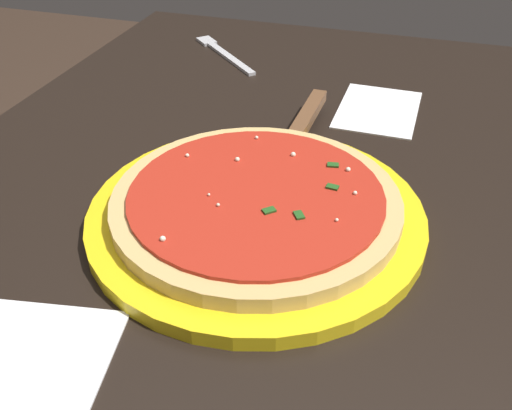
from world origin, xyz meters
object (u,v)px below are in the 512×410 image
at_px(napkin_loose_left, 378,110).
at_px(fork, 222,52).
at_px(serving_plate, 256,215).
at_px(pizza_server, 299,131).
at_px(pizza, 256,201).
at_px(napkin_folded_right, 7,382).

height_order(napkin_loose_left, fork, fork).
relative_size(serving_plate, napkin_loose_left, 2.30).
height_order(serving_plate, pizza_server, pizza_server).
xyz_separation_m(pizza, napkin_folded_right, (0.24, -0.12, -0.02)).
bearing_deg(serving_plate, napkin_loose_left, 163.71).
bearing_deg(pizza_server, napkin_loose_left, 147.77).
distance_m(pizza_server, napkin_folded_right, 0.42).
xyz_separation_m(serving_plate, napkin_folded_right, (0.24, -0.12, -0.01)).
xyz_separation_m(napkin_folded_right, fork, (-0.67, -0.08, 0.00)).
relative_size(napkin_folded_right, fork, 1.07).
relative_size(napkin_folded_right, napkin_loose_left, 1.08).
bearing_deg(pizza, napkin_loose_left, 163.72).
bearing_deg(napkin_folded_right, pizza, 154.49).
distance_m(serving_plate, pizza_server, 0.16).
relative_size(serving_plate, pizza, 1.17).
height_order(pizza_server, napkin_loose_left, pizza_server).
xyz_separation_m(napkin_loose_left, fork, (-0.13, -0.28, 0.00)).
bearing_deg(fork, pizza_server, 36.71).
relative_size(pizza, napkin_loose_left, 1.96).
bearing_deg(napkin_loose_left, serving_plate, -16.29).
bearing_deg(fork, pizza, 24.29).
xyz_separation_m(pizza_server, fork, (-0.26, -0.20, -0.02)).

